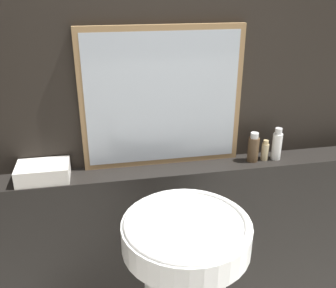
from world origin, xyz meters
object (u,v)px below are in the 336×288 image
Objects in this scene: shampoo_bottle at (253,148)px; conditioner_bottle at (265,151)px; towel_stack at (43,172)px; mirror at (162,99)px; lotion_bottle at (277,145)px.

shampoo_bottle is 0.07m from conditioner_bottle.
shampoo_bottle is at bearing 180.00° from conditioner_bottle.
shampoo_bottle reaches higher than towel_stack.
conditioner_bottle is (0.06, -0.00, -0.02)m from shampoo_bottle.
shampoo_bottle is at bearing 0.00° from towel_stack.
mirror is at bearing 6.40° from towel_stack.
shampoo_bottle is 1.42× the size of conditioner_bottle.
conditioner_bottle is at bearing -0.00° from shampoo_bottle.
mirror is 0.59m from conditioner_bottle.
mirror is 7.14× the size of conditioner_bottle.
mirror is 0.52m from shampoo_bottle.
mirror is at bearing 172.95° from conditioner_bottle.
lotion_bottle reaches higher than conditioner_bottle.
lotion_bottle is at bearing -6.31° from mirror.
lotion_bottle is (0.12, 0.00, 0.01)m from shampoo_bottle.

